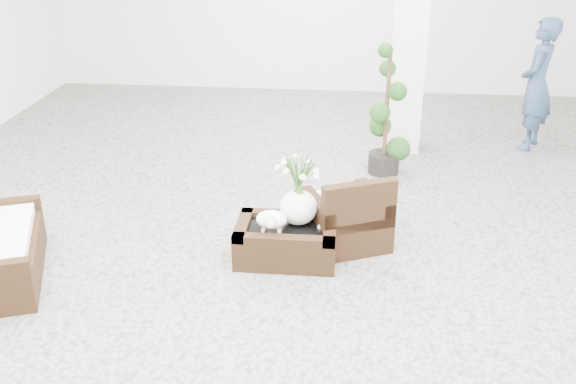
# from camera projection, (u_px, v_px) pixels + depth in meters

# --- Properties ---
(ground) EXTENTS (11.00, 11.00, 0.00)m
(ground) POSITION_uv_depth(u_px,v_px,m) (289.00, 247.00, 6.27)
(ground) COLOR gray
(ground) RESTS_ON ground
(column) EXTENTS (0.40, 0.40, 3.50)m
(column) POSITION_uv_depth(u_px,v_px,m) (412.00, 12.00, 7.97)
(column) COLOR white
(column) RESTS_ON ground
(coffee_table) EXTENTS (0.90, 0.60, 0.31)m
(coffee_table) POSITION_uv_depth(u_px,v_px,m) (286.00, 243.00, 6.03)
(coffee_table) COLOR black
(coffee_table) RESTS_ON ground
(sheep_figurine) EXTENTS (0.28, 0.23, 0.21)m
(sheep_figurine) POSITION_uv_depth(u_px,v_px,m) (272.00, 221.00, 5.84)
(sheep_figurine) COLOR white
(sheep_figurine) RESTS_ON coffee_table
(planter_narcissus) EXTENTS (0.44, 0.44, 0.80)m
(planter_narcissus) POSITION_uv_depth(u_px,v_px,m) (299.00, 183.00, 5.88)
(planter_narcissus) COLOR white
(planter_narcissus) RESTS_ON coffee_table
(tealight) EXTENTS (0.04, 0.04, 0.03)m
(tealight) POSITION_uv_depth(u_px,v_px,m) (320.00, 226.00, 5.95)
(tealight) COLOR white
(tealight) RESTS_ON coffee_table
(armchair) EXTENTS (0.90, 0.89, 0.74)m
(armchair) POSITION_uv_depth(u_px,v_px,m) (346.00, 208.00, 6.20)
(armchair) COLOR black
(armchair) RESTS_ON ground
(topiary) EXTENTS (0.41, 0.41, 1.52)m
(topiary) POSITION_uv_depth(u_px,v_px,m) (387.00, 111.00, 7.64)
(topiary) COLOR #1A3D13
(topiary) RESTS_ON ground
(shopper) EXTENTS (0.63, 0.73, 1.68)m
(shopper) POSITION_uv_depth(u_px,v_px,m) (537.00, 85.00, 8.39)
(shopper) COLOR navy
(shopper) RESTS_ON ground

